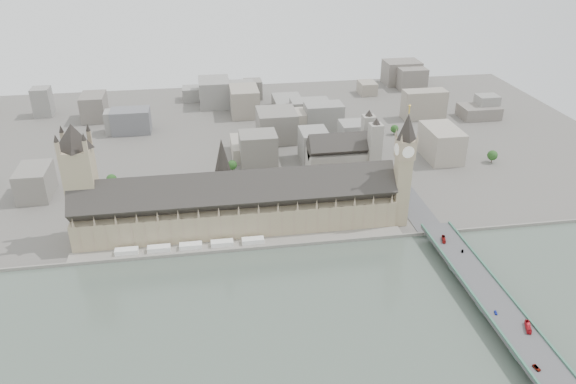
{
  "coord_description": "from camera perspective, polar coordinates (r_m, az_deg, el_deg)",
  "views": [
    {
      "loc": [
        -22.82,
        -393.84,
        246.7
      ],
      "look_at": [
        43.82,
        24.3,
        29.8
      ],
      "focal_mm": 35.0,
      "sensor_mm": 36.0,
      "label": 1
    }
  ],
  "objects": [
    {
      "name": "car_grey",
      "position": [
        364.93,
        23.94,
        -16.0
      ],
      "size": [
        3.26,
        5.76,
        1.52
      ],
      "primitive_type": "imported",
      "rotation": [
        0.0,
        0.0,
        0.14
      ],
      "color": "gray",
      "rests_on": "westminster_bridge"
    },
    {
      "name": "park_trees",
      "position": [
        513.18,
        -6.58,
        -0.85
      ],
      "size": [
        110.0,
        30.0,
        15.0
      ],
      "primitive_type": null,
      "color": "#1C4C1B",
      "rests_on": "ground"
    },
    {
      "name": "westminster_abbey",
      "position": [
        553.15,
        5.73,
        3.36
      ],
      "size": [
        68.0,
        36.0,
        64.0
      ],
      "color": "gray",
      "rests_on": "ground"
    },
    {
      "name": "elizabeth_tower",
      "position": [
        472.14,
        11.69,
        2.99
      ],
      "size": [
        17.0,
        17.0,
        107.5
      ],
      "color": "gray",
      "rests_on": "ground"
    },
    {
      "name": "red_bus_south",
      "position": [
        390.53,
        23.21,
        -12.47
      ],
      "size": [
        6.79,
        11.63,
        3.19
      ],
      "primitive_type": "imported",
      "rotation": [
        0.0,
        0.0,
        -0.39
      ],
      "color": "red",
      "rests_on": "westminster_bridge"
    },
    {
      "name": "victoria_tower",
      "position": [
        471.99,
        -20.34,
        1.39
      ],
      "size": [
        30.0,
        30.0,
        100.0
      ],
      "color": "gray",
      "rests_on": "ground"
    },
    {
      "name": "central_tower",
      "position": [
        460.51,
        -6.67,
        2.73
      ],
      "size": [
        13.0,
        13.0,
        48.0
      ],
      "color": "tan",
      "rests_on": "ground"
    },
    {
      "name": "ground",
      "position": [
        465.29,
        -4.88,
        -5.01
      ],
      "size": [
        900.0,
        900.0,
        0.0
      ],
      "primitive_type": "plane",
      "color": "#595651",
      "rests_on": "ground"
    },
    {
      "name": "car_blue",
      "position": [
        396.23,
        20.37,
        -11.41
      ],
      "size": [
        2.71,
        4.34,
        1.38
      ],
      "primitive_type": "imported",
      "rotation": [
        0.0,
        0.0,
        -0.29
      ],
      "color": "#1B2DAF",
      "rests_on": "westminster_bridge"
    },
    {
      "name": "bridge_parapets",
      "position": [
        397.94,
        21.24,
        -11.42
      ],
      "size": [
        25.0,
        235.0,
        1.15
      ],
      "primitive_type": null,
      "color": "#3A6955",
      "rests_on": "westminster_bridge"
    },
    {
      "name": "car_silver",
      "position": [
        451.61,
        17.31,
        -5.75
      ],
      "size": [
        2.81,
        4.02,
        1.26
      ],
      "primitive_type": "imported",
      "rotation": [
        0.0,
        0.0,
        -0.43
      ],
      "color": "gray",
      "rests_on": "westminster_bridge"
    },
    {
      "name": "embankment_wall",
      "position": [
        451.85,
        -4.73,
        -5.85
      ],
      "size": [
        600.0,
        1.5,
        3.0
      ],
      "primitive_type": "cube",
      "color": "gray",
      "rests_on": "ground"
    },
    {
      "name": "river_terrace",
      "position": [
        458.42,
        -4.81,
        -5.39
      ],
      "size": [
        270.0,
        15.0,
        2.0
      ],
      "primitive_type": "cube",
      "color": "gray",
      "rests_on": "ground"
    },
    {
      "name": "city_skyline_inland",
      "position": [
        678.59,
        -6.66,
        7.33
      ],
      "size": [
        720.0,
        360.0,
        38.0
      ],
      "primitive_type": null,
      "color": "gray",
      "rests_on": "ground"
    },
    {
      "name": "palace_of_westminster",
      "position": [
        470.87,
        -5.19,
        -1.4
      ],
      "size": [
        265.0,
        40.73,
        55.44
      ],
      "color": "gray",
      "rests_on": "ground"
    },
    {
      "name": "red_bus_north",
      "position": [
        461.05,
        15.54,
        -4.64
      ],
      "size": [
        5.3,
        10.19,
        2.78
      ],
      "primitive_type": "imported",
      "rotation": [
        0.0,
        0.0,
        -0.31
      ],
      "color": "maroon",
      "rests_on": "westminster_bridge"
    },
    {
      "name": "westminster_bridge",
      "position": [
        431.7,
        18.33,
        -8.5
      ],
      "size": [
        25.0,
        325.0,
        10.25
      ],
      "primitive_type": "cube",
      "color": "#474749",
      "rests_on": "ground"
    },
    {
      "name": "terrace_tents",
      "position": [
        457.0,
        -9.85,
        -5.41
      ],
      "size": [
        118.0,
        7.0,
        4.0
      ],
      "color": "white",
      "rests_on": "river_terrace"
    }
  ]
}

